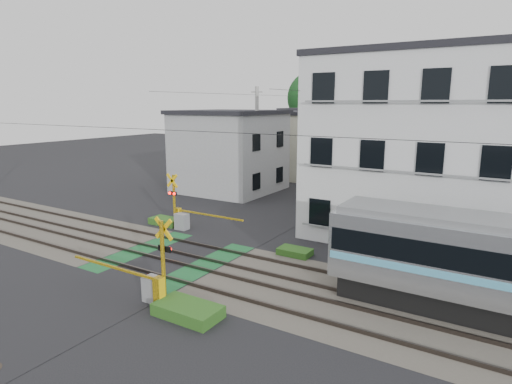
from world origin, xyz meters
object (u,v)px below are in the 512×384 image
Objects in this scene: crossing_signal_near at (154,284)px; crossing_signal_far at (181,216)px; apartment_block at (419,146)px; pedestrian at (389,162)px.

crossing_signal_near is 1.00× the size of crossing_signal_far.
crossing_signal_far is 13.14m from apartment_block.
crossing_signal_near is at bearing 112.57° from pedestrian.
crossing_signal_far is at bearing 125.29° from crossing_signal_near.
crossing_signal_near is 2.94× the size of pedestrian.
crossing_signal_far is (-5.17, 7.31, 0.00)m from crossing_signal_near.
apartment_block reaches higher than crossing_signal_far.
apartment_block is at bearing 128.47° from pedestrian.
crossing_signal_far is 0.46× the size of apartment_block.
apartment_block reaches higher than pedestrian.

